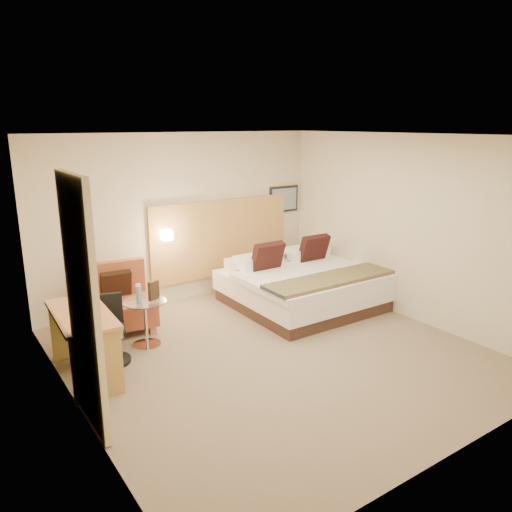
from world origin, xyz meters
TOP-DOWN VIEW (x-y plane):
  - floor at (0.00, 0.00)m, footprint 4.80×5.00m
  - ceiling at (0.00, 0.00)m, footprint 4.80×5.00m
  - wall_back at (0.00, 2.51)m, footprint 4.80×0.02m
  - wall_front at (0.00, -2.51)m, footprint 4.80×0.02m
  - wall_left at (-2.41, 0.00)m, footprint 0.02×5.00m
  - wall_right at (2.41, 0.00)m, footprint 0.02×5.00m
  - headboard_panel at (0.70, 2.47)m, footprint 2.60×0.04m
  - art_frame at (2.02, 2.48)m, footprint 0.62×0.03m
  - art_canvas at (2.02, 2.46)m, footprint 0.54×0.01m
  - lamp_arm at (-0.35, 2.42)m, footprint 0.02×0.12m
  - lamp_shade at (-0.35, 2.36)m, footprint 0.15×0.15m
  - curtain at (-2.36, -0.25)m, footprint 0.06×0.90m
  - bottle_a at (-1.33, 1.11)m, footprint 0.08×0.08m
  - bottle_b at (-1.29, 1.19)m, footprint 0.08×0.08m
  - menu_folder at (-1.12, 1.11)m, footprint 0.16×0.10m
  - bed at (1.39, 1.16)m, footprint 2.19×2.10m
  - lounge_chair at (-1.33, 1.88)m, footprint 0.96×0.86m
  - side_table at (-1.25, 1.13)m, footprint 0.70×0.70m
  - desk at (-2.11, 0.75)m, footprint 0.64×1.29m
  - desk_chair at (-1.78, 0.95)m, footprint 0.58×0.58m

SIDE VIEW (x-z plane):
  - floor at x=0.00m, z-range -0.02..0.00m
  - bed at x=1.39m, z-range -0.18..0.87m
  - desk_chair at x=-1.78m, z-range -0.07..0.76m
  - side_table at x=-1.25m, z-range 0.04..0.66m
  - lounge_chair at x=-1.33m, z-range -0.09..0.83m
  - desk at x=-2.11m, z-range 0.23..1.01m
  - bottle_a at x=-1.33m, z-range 0.62..0.85m
  - bottle_b at x=-1.29m, z-range 0.62..0.85m
  - menu_folder at x=-1.12m, z-range 0.62..0.87m
  - headboard_panel at x=0.70m, z-range 0.30..1.60m
  - lamp_arm at x=-0.35m, z-range 1.14..1.16m
  - lamp_shade at x=-0.35m, z-range 1.07..1.22m
  - curtain at x=-2.36m, z-range 0.01..2.43m
  - wall_back at x=0.00m, z-range 0.00..2.70m
  - wall_front at x=0.00m, z-range 0.00..2.70m
  - wall_left at x=-2.41m, z-range 0.00..2.70m
  - wall_right at x=2.41m, z-range 0.00..2.70m
  - art_frame at x=2.02m, z-range 1.27..1.73m
  - art_canvas at x=2.02m, z-range 1.30..1.70m
  - ceiling at x=0.00m, z-range 2.70..2.72m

